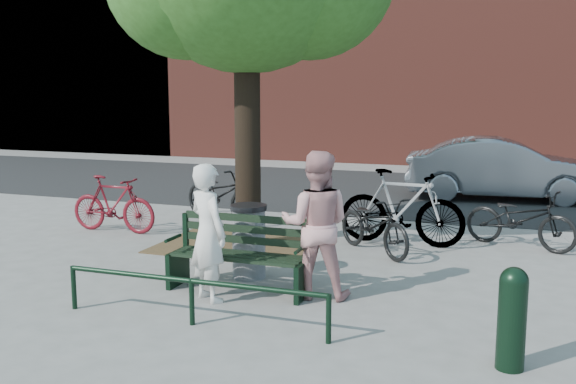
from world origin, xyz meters
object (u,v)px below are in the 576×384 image
at_px(litter_bin, 249,241).
at_px(parked_car, 502,169).
at_px(person_left, 208,233).
at_px(park_bench, 241,252).
at_px(bicycle_c, 374,224).
at_px(bollard, 512,315).
at_px(person_right, 316,225).

xyz_separation_m(litter_bin, parked_car, (2.99, 7.49, 0.20)).
bearing_deg(person_left, park_bench, -80.43).
bearing_deg(parked_car, person_left, 154.21).
xyz_separation_m(litter_bin, bicycle_c, (1.29, 1.82, -0.05)).
xyz_separation_m(bollard, litter_bin, (-3.30, 1.81, -0.01)).
relative_size(park_bench, parked_car, 0.41).
distance_m(litter_bin, parked_car, 8.07).
bearing_deg(person_right, park_bench, -6.69).
bearing_deg(litter_bin, person_left, -94.92).
height_order(person_right, parked_car, person_right).
bearing_deg(litter_bin, bollard, -28.84).
height_order(person_right, bollard, person_right).
relative_size(person_right, bicycle_c, 1.04).
bearing_deg(person_right, person_left, 14.78).
bearing_deg(park_bench, person_right, 4.28).
height_order(park_bench, bicycle_c, park_bench).
relative_size(bollard, bicycle_c, 0.55).
bearing_deg(person_right, bicycle_c, -106.66).
distance_m(person_right, litter_bin, 1.21).
bearing_deg(parked_car, bicycle_c, 157.40).
relative_size(litter_bin, parked_car, 0.23).
height_order(person_left, parked_car, person_left).
xyz_separation_m(park_bench, person_right, (0.95, 0.07, 0.40)).
bearing_deg(parked_car, litter_bin, 152.36).
bearing_deg(park_bench, parked_car, 70.23).
bearing_deg(bicycle_c, person_right, -143.58).
xyz_separation_m(person_left, parked_car, (3.08, 8.50, -0.12)).
distance_m(person_left, person_right, 1.27).
bearing_deg(bicycle_c, litter_bin, -173.16).
bearing_deg(litter_bin, parked_car, 68.24).
bearing_deg(parked_car, park_bench, 154.35).
relative_size(person_right, litter_bin, 1.80).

